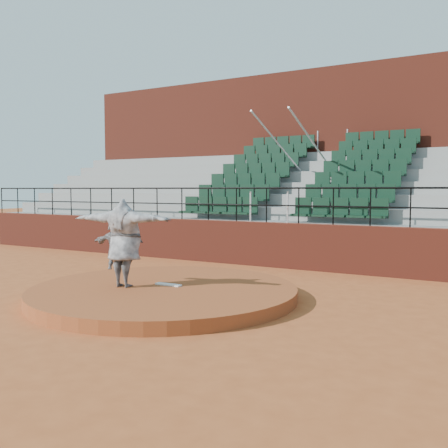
% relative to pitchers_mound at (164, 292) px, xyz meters
% --- Properties ---
extents(ground, '(90.00, 90.00, 0.00)m').
position_rel_pitchers_mound_xyz_m(ground, '(0.00, 0.00, -0.12)').
color(ground, '#A85126').
rests_on(ground, ground).
extents(pitchers_mound, '(5.50, 5.50, 0.25)m').
position_rel_pitchers_mound_xyz_m(pitchers_mound, '(0.00, 0.00, 0.00)').
color(pitchers_mound, '#954621').
rests_on(pitchers_mound, ground).
extents(pitching_rubber, '(0.60, 0.15, 0.03)m').
position_rel_pitchers_mound_xyz_m(pitching_rubber, '(0.00, 0.15, 0.14)').
color(pitching_rubber, white).
rests_on(pitching_rubber, pitchers_mound).
extents(boundary_wall, '(24.00, 0.30, 1.30)m').
position_rel_pitchers_mound_xyz_m(boundary_wall, '(0.00, 5.00, 0.53)').
color(boundary_wall, maroon).
rests_on(boundary_wall, ground).
extents(wall_railing, '(24.04, 0.05, 1.03)m').
position_rel_pitchers_mound_xyz_m(wall_railing, '(0.00, 5.00, 1.90)').
color(wall_railing, black).
rests_on(wall_railing, boundary_wall).
extents(seating_deck, '(24.00, 5.97, 4.63)m').
position_rel_pitchers_mound_xyz_m(seating_deck, '(0.00, 8.65, 1.31)').
color(seating_deck, gray).
rests_on(seating_deck, ground).
extents(press_box_facade, '(24.00, 3.00, 7.10)m').
position_rel_pitchers_mound_xyz_m(press_box_facade, '(0.00, 12.60, 3.43)').
color(press_box_facade, maroon).
rests_on(press_box_facade, ground).
extents(pitcher, '(2.31, 0.95, 1.82)m').
position_rel_pitchers_mound_xyz_m(pitcher, '(-0.71, -0.41, 1.04)').
color(pitcher, black).
rests_on(pitcher, pitchers_mound).
extents(fielder, '(1.51, 0.83, 1.55)m').
position_rel_pitchers_mound_xyz_m(fielder, '(-3.14, 2.05, 0.65)').
color(fielder, black).
rests_on(fielder, ground).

